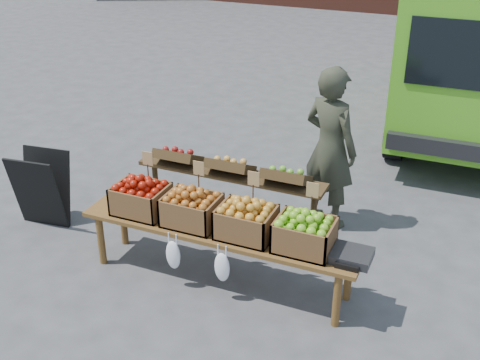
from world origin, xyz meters
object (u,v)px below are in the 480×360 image
at_px(chalkboard_sign, 42,189).
at_px(crate_golden_apples, 141,199).
at_px(back_table, 231,196).
at_px(crate_red_apples, 246,222).
at_px(weighing_scale, 352,256).
at_px(display_bench, 219,255).
at_px(crate_green_apples, 304,235).
at_px(vendor, 330,148).
at_px(crate_russet_pears, 192,210).

distance_m(chalkboard_sign, crate_golden_apples, 1.45).
height_order(back_table, crate_red_apples, back_table).
distance_m(crate_golden_apples, weighing_scale, 2.08).
xyz_separation_m(back_table, display_bench, (0.20, -0.72, -0.24)).
distance_m(display_bench, crate_golden_apples, 0.93).
bearing_deg(crate_green_apples, crate_golden_apples, 180.00).
xyz_separation_m(crate_red_apples, crate_green_apples, (0.55, 0.00, 0.00)).
xyz_separation_m(chalkboard_sign, crate_red_apples, (2.51, -0.20, 0.28)).
height_order(display_bench, weighing_scale, weighing_scale).
distance_m(chalkboard_sign, back_table, 2.10).
height_order(crate_golden_apples, weighing_scale, crate_golden_apples).
bearing_deg(chalkboard_sign, vendor, 17.67).
relative_size(back_table, crate_golden_apples, 4.20).
bearing_deg(weighing_scale, crate_green_apples, 180.00).
relative_size(chalkboard_sign, crate_red_apples, 1.73).
relative_size(crate_russet_pears, weighing_scale, 1.47).
bearing_deg(back_table, vendor, 42.95).
bearing_deg(crate_green_apples, weighing_scale, 0.00).
bearing_deg(crate_golden_apples, crate_russet_pears, 0.00).
bearing_deg(crate_red_apples, vendor, 76.86).
relative_size(back_table, crate_russet_pears, 4.20).
height_order(back_table, crate_golden_apples, back_table).
xyz_separation_m(crate_golden_apples, crate_red_apples, (1.10, 0.00, 0.00)).
bearing_deg(chalkboard_sign, weighing_scale, -9.85).
distance_m(crate_red_apples, crate_green_apples, 0.55).
distance_m(crate_russet_pears, weighing_scale, 1.53).
xyz_separation_m(vendor, crate_golden_apples, (-1.45, -1.49, -0.19)).
bearing_deg(crate_russet_pears, back_table, 84.22).
bearing_deg(crate_green_apples, crate_red_apples, 180.00).
xyz_separation_m(crate_red_apples, weighing_scale, (0.97, 0.00, -0.10)).
xyz_separation_m(back_table, weighing_scale, (1.45, -0.72, 0.09)).
bearing_deg(crate_golden_apples, crate_green_apples, 0.00).
xyz_separation_m(vendor, crate_green_apples, (0.20, -1.49, -0.19)).
relative_size(back_table, weighing_scale, 6.18).
relative_size(vendor, display_bench, 0.67).
relative_size(vendor, back_table, 0.86).
height_order(vendor, display_bench, vendor).
bearing_deg(chalkboard_sign, crate_golden_apples, -14.62).
distance_m(vendor, back_table, 1.19).
height_order(back_table, weighing_scale, back_table).
relative_size(vendor, crate_green_apples, 3.60).
bearing_deg(crate_russet_pears, chalkboard_sign, 174.20).
bearing_deg(chalkboard_sign, display_bench, -11.67).
bearing_deg(vendor, crate_golden_apples, 68.92).
relative_size(crate_russet_pears, crate_green_apples, 1.00).
distance_m(back_table, display_bench, 0.78).
height_order(vendor, chalkboard_sign, vendor).
xyz_separation_m(display_bench, weighing_scale, (1.25, 0.00, 0.33)).
distance_m(back_table, crate_green_apples, 1.27).
bearing_deg(vendor, crate_red_apples, 99.99).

